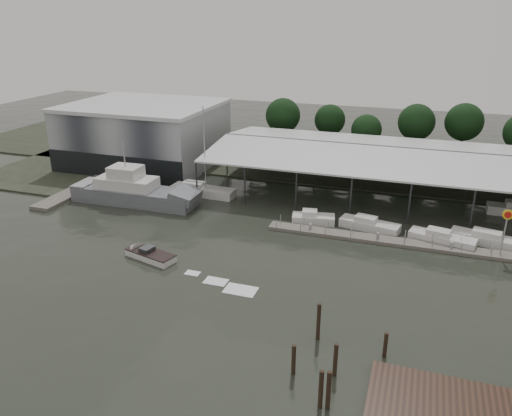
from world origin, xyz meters
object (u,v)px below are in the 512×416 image
(grey_trawler, at_px, (135,192))
(speedboat_underway, at_px, (147,254))
(shell_fuel_sign, at_px, (506,224))
(white_sailboat, at_px, (202,191))

(grey_trawler, bearing_deg, speedboat_underway, -56.01)
(speedboat_underway, bearing_deg, grey_trawler, -39.78)
(shell_fuel_sign, bearing_deg, grey_trawler, 177.52)
(speedboat_underway, bearing_deg, white_sailboat, -67.51)
(shell_fuel_sign, relative_size, speedboat_underway, 0.32)
(grey_trawler, distance_m, speedboat_underway, 17.51)
(shell_fuel_sign, xyz_separation_m, speedboat_underway, (-36.22, -12.26, -3.53))
(shell_fuel_sign, xyz_separation_m, grey_trawler, (-46.30, 2.01, -2.35))
(grey_trawler, relative_size, white_sailboat, 1.40)
(shell_fuel_sign, height_order, white_sailboat, white_sailboat)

